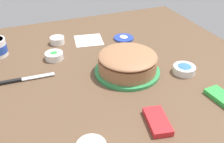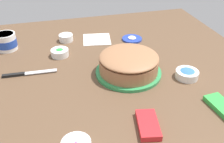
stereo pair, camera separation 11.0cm
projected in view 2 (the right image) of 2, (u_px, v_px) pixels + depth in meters
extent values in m
plane|color=brown|center=(103.00, 81.00, 1.11)|extent=(1.54, 1.54, 0.00)
cylinder|color=#339351|center=(128.00, 72.00, 1.15)|extent=(0.29, 0.29, 0.01)
cylinder|color=#DBB77A|center=(129.00, 66.00, 1.13)|extent=(0.24, 0.24, 0.05)
cylinder|color=#9E6B47|center=(129.00, 65.00, 1.13)|extent=(0.26, 0.26, 0.06)
ellipsoid|color=#9E6B47|center=(129.00, 57.00, 1.11)|extent=(0.26, 0.26, 0.04)
cylinder|color=white|center=(6.00, 42.00, 1.33)|extent=(0.10, 0.10, 0.09)
cylinder|color=#2347B2|center=(6.00, 42.00, 1.33)|extent=(0.11, 0.11, 0.04)
cylinder|color=#9E6B47|center=(4.00, 35.00, 1.31)|extent=(0.09, 0.09, 0.01)
cylinder|color=#233DAD|center=(132.00, 39.00, 1.45)|extent=(0.11, 0.11, 0.01)
ellipsoid|color=white|center=(132.00, 38.00, 1.44)|extent=(0.05, 0.04, 0.01)
cube|color=silver|center=(41.00, 72.00, 1.16)|extent=(0.03, 0.14, 0.00)
cube|color=black|center=(14.00, 75.00, 1.13)|extent=(0.02, 0.10, 0.01)
cylinder|color=white|center=(187.00, 74.00, 1.12)|extent=(0.10, 0.10, 0.03)
cylinder|color=blue|center=(187.00, 73.00, 1.12)|extent=(0.08, 0.08, 0.01)
ellipsoid|color=blue|center=(187.00, 72.00, 1.11)|extent=(0.07, 0.07, 0.02)
cylinder|color=white|center=(60.00, 53.00, 1.28)|extent=(0.09, 0.09, 0.03)
cylinder|color=green|center=(60.00, 52.00, 1.28)|extent=(0.07, 0.07, 0.01)
ellipsoid|color=green|center=(60.00, 51.00, 1.28)|extent=(0.06, 0.06, 0.02)
cylinder|color=white|center=(66.00, 38.00, 1.43)|extent=(0.08, 0.08, 0.04)
cylinder|color=yellow|center=(66.00, 38.00, 1.43)|extent=(0.06, 0.06, 0.01)
ellipsoid|color=yellow|center=(66.00, 36.00, 1.42)|extent=(0.05, 0.05, 0.02)
cube|color=red|center=(148.00, 125.00, 0.87)|extent=(0.14, 0.09, 0.02)
cube|color=green|center=(224.00, 108.00, 0.94)|extent=(0.16, 0.08, 0.02)
cube|color=white|center=(97.00, 39.00, 1.45)|extent=(0.17, 0.17, 0.01)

